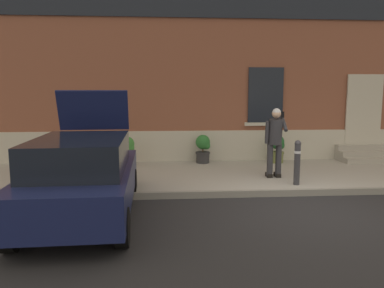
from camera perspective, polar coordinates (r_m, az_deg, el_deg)
The scene contains 12 objects.
ground_plane at distance 7.86m, azimuth 17.16°, elevation -9.42°, with size 80.00×80.00×0.00m, color #232326.
sidewalk at distance 10.41m, azimuth 11.54°, elevation -4.56°, with size 24.00×3.60×0.15m, color #99968E.
curb_edge at distance 8.68m, azimuth 14.90°, elevation -7.17°, with size 24.00×0.12×0.15m, color gray.
building_facade at distance 12.66m, azimuth 8.89°, elevation 14.32°, with size 24.00×1.52×7.50m.
entrance_stoop at distance 13.03m, azimuth 25.03°, elevation -1.47°, with size 1.80×0.96×0.48m.
hatchback_car_navy at distance 7.07m, azimuth -16.27°, elevation -4.62°, with size 1.90×4.12×2.34m.
bollard_near_person at distance 9.01m, azimuth 15.73°, elevation -2.49°, with size 0.15×0.15×1.04m.
bollard_far_left at distance 8.53m, azimuth -11.31°, elevation -2.92°, with size 0.15×0.15×1.04m.
person_on_phone at distance 9.55m, azimuth 12.54°, elevation 0.85°, with size 0.51×0.48×1.75m.
planter_terracotta at distance 11.09m, azimuth -9.82°, elevation -0.96°, with size 0.44×0.44×0.86m.
planter_charcoal at distance 11.37m, azimuth 1.71°, elevation -0.63°, with size 0.44×0.44×0.86m.
planter_olive at distance 11.71m, azimuth 12.83°, elevation -0.58°, with size 0.44×0.44×0.86m.
Camera 1 is at (-2.82, -6.97, 2.30)m, focal length 35.02 mm.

